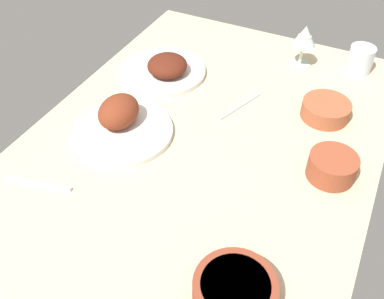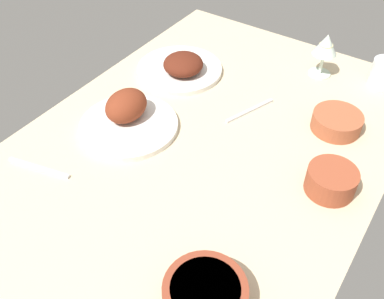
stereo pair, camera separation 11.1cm
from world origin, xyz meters
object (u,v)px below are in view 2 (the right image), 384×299
at_px(plate_far_side, 128,116).
at_px(spoon_loose, 250,111).
at_px(bowl_sauce, 205,295).
at_px(water_tumbler, 384,73).
at_px(plate_near_viewer, 181,67).
at_px(wine_glass, 326,47).
at_px(bowl_soup, 337,121).
at_px(bowl_potatoes, 331,180).
at_px(fork_loose, 39,168).

bearing_deg(plate_far_side, spoon_loose, 133.41).
bearing_deg(bowl_sauce, water_tumbler, 176.20).
xyz_separation_m(plate_near_viewer, wine_glass, (-0.25, 0.37, 0.08)).
bearing_deg(plate_far_side, bowl_sauce, 54.89).
distance_m(plate_near_viewer, spoon_loose, 0.28).
relative_size(bowl_soup, bowl_potatoes, 1.14).
distance_m(plate_near_viewer, fork_loose, 0.55).
xyz_separation_m(plate_near_viewer, fork_loose, (0.55, -0.05, -0.02)).
distance_m(plate_near_viewer, water_tumbler, 0.62).
distance_m(bowl_potatoes, fork_loose, 0.71).
height_order(bowl_potatoes, fork_loose, bowl_potatoes).
relative_size(plate_far_side, wine_glass, 1.94).
height_order(plate_far_side, bowl_potatoes, plate_far_side).
distance_m(bowl_soup, fork_loose, 0.79).
height_order(bowl_sauce, bowl_soup, bowl_sauce).
bearing_deg(bowl_potatoes, water_tumbler, -176.81).
xyz_separation_m(plate_near_viewer, bowl_soup, (-0.02, 0.51, 0.00)).
height_order(plate_far_side, spoon_loose, plate_far_side).
bearing_deg(wine_glass, bowl_sauce, 7.78).
distance_m(bowl_soup, water_tumbler, 0.28).
height_order(plate_far_side, fork_loose, plate_far_side).
height_order(bowl_potatoes, water_tumbler, water_tumbler).
bearing_deg(fork_loose, bowl_soup, -147.86).
distance_m(bowl_sauce, bowl_potatoes, 0.42).
bearing_deg(plate_far_side, bowl_soup, 122.26).
xyz_separation_m(bowl_sauce, water_tumbler, (-0.91, 0.06, 0.01)).
xyz_separation_m(fork_loose, spoon_loose, (-0.50, 0.33, 0.00)).
xyz_separation_m(bowl_sauce, bowl_potatoes, (-0.41, 0.09, 0.00)).
relative_size(wine_glass, water_tumbler, 1.65).
distance_m(bowl_potatoes, spoon_loose, 0.34).
height_order(water_tumbler, fork_loose, water_tumbler).
xyz_separation_m(bowl_soup, bowl_potatoes, (0.22, 0.07, 0.01)).
xyz_separation_m(wine_glass, fork_loose, (0.79, -0.42, -0.10)).
relative_size(plate_far_side, bowl_potatoes, 2.30).
bearing_deg(water_tumbler, bowl_potatoes, 3.19).
relative_size(plate_far_side, water_tumbler, 3.20).
bearing_deg(bowl_sauce, plate_far_side, -125.11).
distance_m(bowl_sauce, water_tumbler, 0.91).
height_order(bowl_potatoes, wine_glass, wine_glass).
xyz_separation_m(wine_glass, spoon_loose, (0.30, -0.09, -0.10)).
height_order(plate_near_viewer, bowl_potatoes, plate_near_viewer).
xyz_separation_m(plate_near_viewer, spoon_loose, (0.05, 0.28, -0.02)).
relative_size(plate_far_side, bowl_soup, 2.01).
distance_m(plate_far_side, bowl_potatoes, 0.56).
distance_m(plate_near_viewer, bowl_potatoes, 0.61).
relative_size(bowl_sauce, bowl_soup, 1.18).
height_order(plate_far_side, water_tumbler, plate_far_side).
bearing_deg(spoon_loose, plate_far_side, 153.78).
xyz_separation_m(bowl_soup, spoon_loose, (0.07, -0.23, -0.02)).
bearing_deg(fork_loose, plate_far_side, -119.17).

